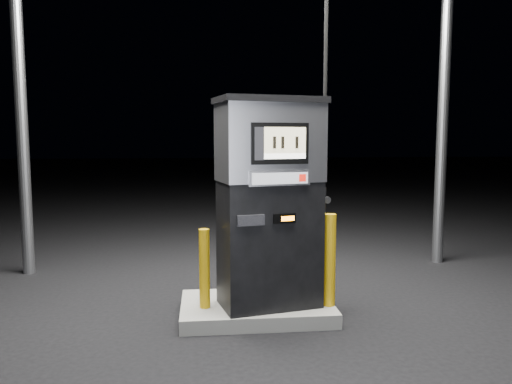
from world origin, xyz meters
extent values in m
plane|color=black|center=(0.00, 0.00, 0.00)|extent=(80.00, 80.00, 0.00)
cube|color=slate|center=(0.00, 0.00, 0.07)|extent=(1.60, 1.00, 0.15)
cylinder|color=gray|center=(-3.00, 2.00, 2.25)|extent=(0.16, 0.16, 4.50)
cylinder|color=gray|center=(3.00, 2.00, 2.25)|extent=(0.16, 0.16, 4.50)
cube|color=black|center=(0.12, -0.10, 0.80)|extent=(1.09, 0.77, 1.30)
cube|color=silver|center=(0.12, -0.10, 1.85)|extent=(1.11, 0.79, 0.78)
cube|color=black|center=(0.12, -0.10, 2.27)|extent=(1.16, 0.84, 0.06)
cube|color=black|center=(0.18, -0.40, 1.84)|extent=(0.58, 0.15, 0.40)
cube|color=tan|center=(0.23, -0.40, 1.87)|extent=(0.42, 0.09, 0.25)
cube|color=white|center=(0.23, -0.40, 1.72)|extent=(0.42, 0.09, 0.05)
cube|color=silver|center=(0.18, -0.40, 1.51)|extent=(0.62, 0.16, 0.15)
cube|color=#9B9DA3|center=(0.19, -0.41, 1.51)|extent=(0.56, 0.12, 0.11)
cube|color=red|center=(0.41, -0.37, 1.51)|extent=(0.07, 0.02, 0.07)
cube|color=black|center=(0.23, -0.38, 1.11)|extent=(0.23, 0.07, 0.09)
cube|color=orange|center=(0.27, -0.39, 1.11)|extent=(0.13, 0.03, 0.05)
cube|color=black|center=(-0.10, -0.46, 1.11)|extent=(0.27, 0.08, 0.10)
cube|color=black|center=(0.66, 0.01, 1.25)|extent=(0.14, 0.21, 0.26)
cylinder|color=gray|center=(0.72, 0.03, 1.25)|extent=(0.12, 0.24, 0.07)
cylinder|color=black|center=(0.71, -0.03, 2.99)|extent=(0.04, 0.04, 3.23)
cylinder|color=#CB980B|center=(-0.55, -0.12, 0.56)|extent=(0.11, 0.11, 0.82)
cylinder|color=#CB980B|center=(0.74, -0.19, 0.63)|extent=(0.14, 0.14, 0.97)
camera|label=1|loc=(-0.56, -5.14, 1.90)|focal=35.00mm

